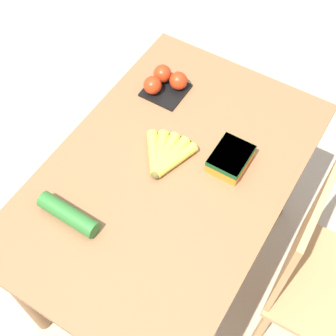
{
  "coord_description": "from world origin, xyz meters",
  "views": [
    {
      "loc": [
        0.71,
        0.43,
        2.05
      ],
      "look_at": [
        0.0,
        0.0,
        0.8
      ],
      "focal_mm": 50.0,
      "sensor_mm": 36.0,
      "label": 1
    }
  ],
  "objects_px": {
    "chair": "(321,276)",
    "banana_bunch": "(165,156)",
    "tomato_pack": "(165,82)",
    "cucumber_near": "(68,214)",
    "carrot_bag": "(231,158)"
  },
  "relations": [
    {
      "from": "chair",
      "to": "banana_bunch",
      "type": "relative_size",
      "value": 5.07
    },
    {
      "from": "chair",
      "to": "banana_bunch",
      "type": "bearing_deg",
      "value": 90.74
    },
    {
      "from": "tomato_pack",
      "to": "cucumber_near",
      "type": "relative_size",
      "value": 0.71
    },
    {
      "from": "chair",
      "to": "cucumber_near",
      "type": "xyz_separation_m",
      "value": [
        0.37,
        -0.75,
        0.31
      ]
    },
    {
      "from": "chair",
      "to": "banana_bunch",
      "type": "xyz_separation_m",
      "value": [
        0.03,
        -0.62,
        0.3
      ]
    },
    {
      "from": "carrot_bag",
      "to": "cucumber_near",
      "type": "xyz_separation_m",
      "value": [
        0.44,
        -0.32,
        -0.01
      ]
    },
    {
      "from": "chair",
      "to": "cucumber_near",
      "type": "relative_size",
      "value": 4.6
    },
    {
      "from": "banana_bunch",
      "to": "tomato_pack",
      "type": "relative_size",
      "value": 1.27
    },
    {
      "from": "tomato_pack",
      "to": "cucumber_near",
      "type": "bearing_deg",
      "value": 3.33
    },
    {
      "from": "banana_bunch",
      "to": "tomato_pack",
      "type": "bearing_deg",
      "value": -148.03
    },
    {
      "from": "chair",
      "to": "carrot_bag",
      "type": "relative_size",
      "value": 6.59
    },
    {
      "from": "cucumber_near",
      "to": "banana_bunch",
      "type": "bearing_deg",
      "value": 158.81
    },
    {
      "from": "chair",
      "to": "carrot_bag",
      "type": "xyz_separation_m",
      "value": [
        -0.07,
        -0.43,
        0.32
      ]
    },
    {
      "from": "chair",
      "to": "tomato_pack",
      "type": "bearing_deg",
      "value": 71.14
    },
    {
      "from": "tomato_pack",
      "to": "carrot_bag",
      "type": "bearing_deg",
      "value": 64.31
    }
  ]
}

